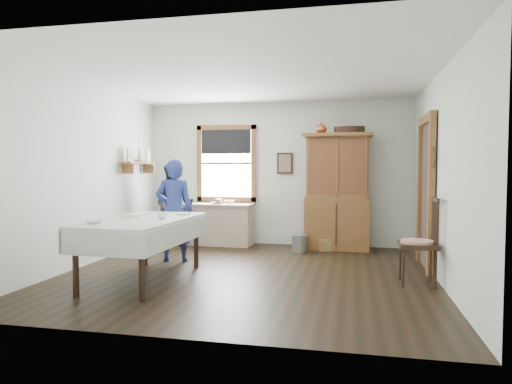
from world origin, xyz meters
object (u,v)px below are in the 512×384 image
at_px(spindle_chair, 418,241).
at_px(figure_dark, 175,209).
at_px(dining_table, 144,250).
at_px(woman_blue, 174,214).
at_px(china_hutch, 337,192).
at_px(wicker_basket, 327,245).
at_px(work_counter, 217,224).
at_px(pail, 300,243).

relative_size(spindle_chair, figure_dark, 0.77).
xyz_separation_m(dining_table, woman_blue, (-0.08, 1.23, 0.34)).
bearing_deg(figure_dark, china_hutch, 9.78).
xyz_separation_m(dining_table, wicker_basket, (2.21, 2.70, -0.30)).
relative_size(woman_blue, figure_dark, 1.03).
bearing_deg(spindle_chair, china_hutch, 114.52).
bearing_deg(figure_dark, woman_blue, -67.24).
bearing_deg(work_counter, china_hutch, 1.53).
distance_m(china_hutch, woman_blue, 2.95).
height_order(spindle_chair, wicker_basket, spindle_chair).
distance_m(spindle_chair, wicker_basket, 2.53).
distance_m(dining_table, pail, 3.02).
relative_size(dining_table, wicker_basket, 5.77).
bearing_deg(figure_dark, dining_table, -76.28).
relative_size(spindle_chair, wicker_basket, 3.16).
height_order(pail, wicker_basket, pail).
bearing_deg(china_hutch, work_counter, 179.09).
xyz_separation_m(work_counter, wicker_basket, (2.09, -0.17, -0.29)).
relative_size(work_counter, woman_blue, 0.93).
height_order(dining_table, spindle_chair, spindle_chair).
relative_size(wicker_basket, woman_blue, 0.24).
distance_m(wicker_basket, woman_blue, 2.79).
bearing_deg(woman_blue, china_hutch, -159.54).
height_order(spindle_chair, pail, spindle_chair).
relative_size(china_hutch, woman_blue, 1.41).
bearing_deg(china_hutch, pail, -147.91).
xyz_separation_m(wicker_basket, woman_blue, (-2.28, -1.46, 0.64)).
distance_m(dining_table, figure_dark, 2.48).
height_order(dining_table, pail, dining_table).
distance_m(spindle_chair, woman_blue, 3.59).
distance_m(dining_table, wicker_basket, 3.50).
height_order(dining_table, figure_dark, figure_dark).
bearing_deg(china_hutch, spindle_chair, -65.65).
distance_m(work_counter, china_hutch, 2.33).
bearing_deg(woman_blue, spindle_chair, 155.68).
bearing_deg(wicker_basket, china_hutch, 45.20).
distance_m(china_hutch, figure_dark, 2.96).
xyz_separation_m(spindle_chair, pail, (-1.70, 1.92, -0.40)).
height_order(spindle_chair, woman_blue, woman_blue).
distance_m(spindle_chair, figure_dark, 4.41).
distance_m(work_counter, figure_dark, 0.88).
bearing_deg(figure_dark, pail, 2.33).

